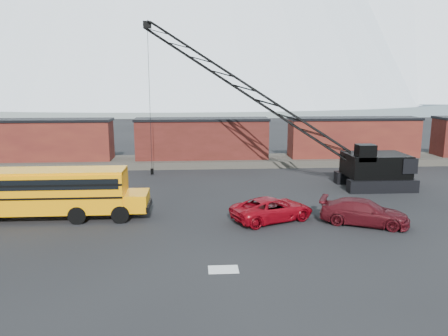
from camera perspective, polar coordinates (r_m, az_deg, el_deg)
The scene contains 10 objects.
ground at distance 24.46m, azimuth -1.89°, elevation -9.29°, with size 160.00×160.00×0.00m, color black.
gravel_berm at distance 45.65m, azimuth -2.85°, elevation 0.86°, with size 120.00×5.00×0.70m, color #4C473F.
boxcar_west_near at distance 47.77m, azimuth -22.47°, elevation 3.41°, with size 13.70×3.10×4.17m.
boxcar_mid at distance 45.28m, azimuth -2.88°, elevation 3.86°, with size 13.70×3.10×4.17m.
boxcar_east_near at distance 48.26m, azimuth 16.53°, elevation 3.87°, with size 13.70×3.10×4.17m.
snow_patch at distance 20.79m, azimuth -0.09°, elevation -13.11°, with size 1.40×0.90×0.02m, color silver.
school_bus at distance 29.51m, azimuth -21.71°, elevation -2.86°, with size 11.65×2.65×3.19m.
red_pickup at distance 27.60m, azimuth 6.33°, elevation -5.34°, with size 2.43×5.28×1.47m, color maroon.
maroon_suv at distance 28.02m, azimuth 17.83°, elevation -5.51°, with size 2.14×5.26×1.53m, color #440C12.
crawler_crane at distance 37.43m, azimuth 3.26°, elevation 10.05°, with size 21.98×8.69×13.94m.
Camera 1 is at (-0.73, -22.89, 8.59)m, focal length 35.00 mm.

